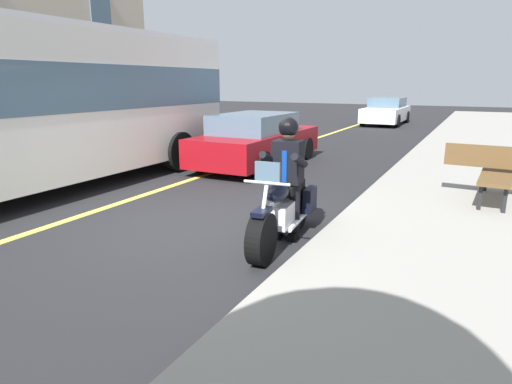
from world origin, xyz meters
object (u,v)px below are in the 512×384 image
(bus_near, at_px, (6,100))
(bench_sidewalk, at_px, (497,169))
(car_silver, at_px, (386,111))
(car_dark, at_px, (257,140))
(rider_main, at_px, (287,168))
(motorcycle_main, at_px, (283,211))

(bus_near, distance_m, bench_sidewalk, 9.03)
(car_silver, relative_size, car_dark, 1.00)
(car_dark, distance_m, bench_sidewalk, 5.95)
(car_silver, bearing_deg, bench_sidewalk, 17.74)
(rider_main, xyz_separation_m, car_silver, (-18.66, -2.27, -0.35))
(motorcycle_main, height_order, rider_main, rider_main)
(bench_sidewalk, bearing_deg, car_dark, -107.23)
(bus_near, relative_size, car_dark, 2.40)
(motorcycle_main, height_order, car_dark, car_dark)
(motorcycle_main, bearing_deg, car_silver, -173.07)
(motorcycle_main, bearing_deg, car_dark, -149.41)
(bus_near, distance_m, car_dark, 5.93)
(rider_main, relative_size, car_dark, 0.38)
(motorcycle_main, relative_size, car_dark, 0.48)
(rider_main, distance_m, car_dark, 5.75)
(car_dark, relative_size, bench_sidewalk, 2.52)
(car_silver, bearing_deg, bus_near, -9.89)
(motorcycle_main, distance_m, rider_main, 0.61)
(car_silver, bearing_deg, rider_main, 6.93)
(car_silver, relative_size, bench_sidewalk, 2.52)
(rider_main, relative_size, car_silver, 0.38)
(motorcycle_main, bearing_deg, bus_near, -88.91)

